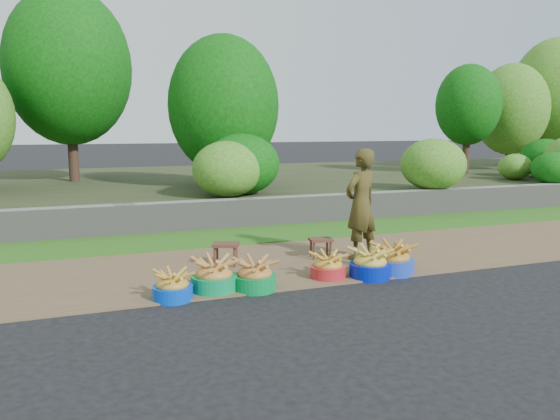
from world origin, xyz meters
name	(u,v)px	position (x,y,z in m)	size (l,w,h in m)	color
ground_plane	(346,285)	(0.00, 0.00, 0.00)	(120.00, 120.00, 0.00)	black
dirt_shoulder	(305,261)	(0.00, 1.25, 0.01)	(80.00, 2.50, 0.02)	brown
grass_verge	(260,234)	(0.00, 3.25, 0.02)	(80.00, 1.50, 0.04)	#2E6519
retaining_wall	(246,213)	(0.00, 4.10, 0.28)	(80.00, 0.35, 0.55)	gray
earth_bank	(193,188)	(0.00, 9.00, 0.25)	(80.00, 10.00, 0.50)	#30381D
vegetation	(257,93)	(1.53, 7.98, 2.75)	(35.32, 7.62, 4.85)	#38241B
basin_a	(173,287)	(-2.06, 0.15, 0.15)	(0.45, 0.45, 0.33)	#013ED1
basin_b	(214,276)	(-1.55, 0.29, 0.18)	(0.54, 0.54, 0.40)	#07884A
basin_c	(255,276)	(-1.09, 0.19, 0.17)	(0.51, 0.51, 0.38)	#048038
basin_d	(328,267)	(-0.08, 0.32, 0.15)	(0.45, 0.45, 0.34)	#B32026
basin_e	(370,264)	(0.43, 0.17, 0.17)	(0.52, 0.52, 0.39)	#0219B0
basin_f	(393,260)	(0.82, 0.25, 0.18)	(0.55, 0.55, 0.41)	blue
stool_left	(226,248)	(-1.13, 1.35, 0.27)	(0.43, 0.38, 0.31)	#4E2A1F
stool_right	(321,242)	(0.26, 1.29, 0.25)	(0.36, 0.29, 0.28)	#4E2A1F
vendor_woman	(361,204)	(0.77, 1.04, 0.81)	(0.58, 0.38, 1.58)	black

